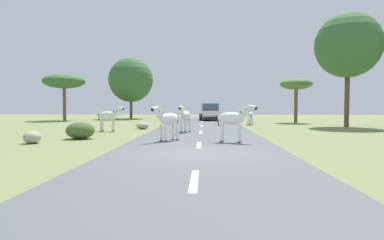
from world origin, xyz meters
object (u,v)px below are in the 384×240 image
at_px(tree_2, 348,46).
at_px(car_0, 210,112).
at_px(zebra_0, 185,116).
at_px(zebra_1, 233,119).
at_px(rock_0, 32,137).
at_px(zebra_4, 109,116).
at_px(tree_3, 64,82).
at_px(zebra_3, 250,115).
at_px(rock_1, 143,126).
at_px(tree_4, 131,80).
at_px(tree_0, 296,85).
at_px(zebra_2, 168,119).
at_px(bush_1, 80,130).

bearing_deg(tree_2, car_0, 137.47).
xyz_separation_m(zebra_0, car_0, (1.67, 15.51, -0.15)).
relative_size(zebra_1, rock_0, 2.26).
relative_size(zebra_0, tree_2, 0.20).
bearing_deg(zebra_4, tree_3, -145.47).
xyz_separation_m(zebra_3, tree_3, (-18.37, 6.88, 3.25)).
bearing_deg(zebra_1, zebra_3, -179.12).
bearing_deg(zebra_3, zebra_1, -105.04).
bearing_deg(tree_2, rock_1, -168.62).
distance_m(zebra_0, zebra_4, 4.89).
xyz_separation_m(zebra_1, tree_4, (-10.00, 25.19, 3.61)).
bearing_deg(rock_1, tree_2, 11.38).
xyz_separation_m(car_0, tree_2, (10.05, -9.22, 5.17)).
bearing_deg(car_0, zebra_1, 87.29).
bearing_deg(tree_3, zebra_1, -51.53).
relative_size(tree_3, tree_4, 0.67).
distance_m(zebra_1, tree_0, 18.20).
height_order(zebra_0, tree_0, tree_0).
bearing_deg(zebra_2, tree_2, -99.29).
bearing_deg(zebra_4, zebra_0, 77.58).
xyz_separation_m(zebra_0, zebra_1, (2.31, -4.83, 0.03)).
xyz_separation_m(zebra_2, tree_2, (12.21, 10.75, 5.03)).
bearing_deg(zebra_1, tree_3, -129.73).
height_order(zebra_2, zebra_3, zebra_2).
relative_size(zebra_1, zebra_4, 1.02).
distance_m(zebra_1, rock_0, 8.44).
bearing_deg(zebra_3, zebra_0, -124.49).
bearing_deg(rock_1, zebra_1, -56.55).
distance_m(tree_0, rock_1, 15.44).
xyz_separation_m(tree_2, bush_1, (-16.50, -9.56, -5.62)).
xyz_separation_m(zebra_3, tree_2, (6.90, -1.94, 5.20)).
bearing_deg(rock_0, zebra_4, 78.03).
bearing_deg(zebra_4, tree_4, -169.04).
bearing_deg(zebra_0, zebra_4, 0.44).
distance_m(tree_4, bush_1, 24.18).
height_order(tree_3, rock_1, tree_3).
distance_m(car_0, tree_2, 14.59).
distance_m(tree_4, rock_0, 25.96).
xyz_separation_m(zebra_0, rock_1, (-3.07, 3.31, -0.77)).
relative_size(zebra_1, tree_4, 0.24).
relative_size(zebra_2, rock_1, 1.82).
xyz_separation_m(tree_2, tree_4, (-19.42, 14.07, -1.39)).
bearing_deg(tree_4, zebra_0, -69.28).
distance_m(zebra_3, car_0, 7.94).
bearing_deg(bush_1, car_0, 71.05).
height_order(zebra_0, tree_4, tree_4).
height_order(zebra_4, bush_1, zebra_4).
height_order(zebra_0, zebra_1, zebra_1).
bearing_deg(zebra_2, zebra_3, -73.37).
height_order(zebra_0, tree_3, tree_3).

